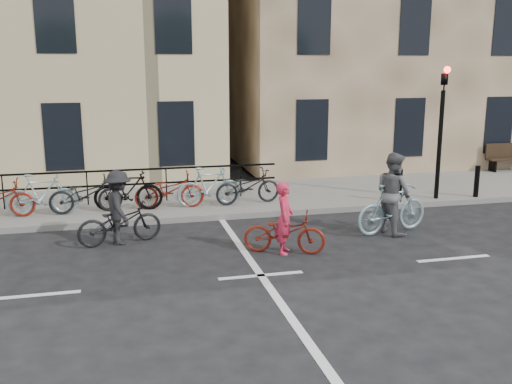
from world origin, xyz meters
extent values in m
plane|color=black|center=(0.00, 0.00, 0.00)|extent=(120.00, 120.00, 0.00)
cube|color=slate|center=(-4.00, 6.00, 0.07)|extent=(46.00, 4.00, 0.15)
cube|color=#836B4F|center=(9.00, 13.00, 6.15)|extent=(14.00, 10.00, 12.00)
cylinder|color=black|center=(6.20, 4.35, 1.65)|extent=(0.12, 0.12, 3.00)
imported|color=black|center=(6.20, 4.35, 3.60)|extent=(0.15, 0.18, 0.90)
sphere|color=#FF0C05|center=(6.20, 4.23, 3.70)|extent=(0.18, 0.18, 0.18)
cylinder|color=black|center=(5.00, 4.25, 0.60)|extent=(0.14, 0.14, 0.90)
cylinder|color=black|center=(7.40, 4.25, 0.60)|extent=(0.14, 0.14, 0.90)
cube|color=black|center=(10.40, 7.65, 0.35)|extent=(0.06, 0.38, 0.40)
cube|color=black|center=(11.00, 7.65, 0.58)|extent=(1.60, 0.40, 0.06)
cube|color=black|center=(11.00, 7.83, 0.87)|extent=(1.60, 0.06, 0.50)
cube|color=black|center=(-3.30, 5.90, 0.62)|extent=(10.40, 0.04, 0.95)
imported|color=#81A0A8|center=(-4.35, 5.00, 0.68)|extent=(1.75, 0.49, 1.05)
imported|color=black|center=(-3.30, 5.00, 0.62)|extent=(1.80, 0.63, 0.95)
imported|color=black|center=(-2.25, 5.00, 0.68)|extent=(1.75, 0.49, 1.05)
imported|color=maroon|center=(-1.20, 5.00, 0.62)|extent=(1.80, 0.63, 0.95)
imported|color=#81A0A8|center=(-0.15, 5.00, 0.68)|extent=(1.75, 0.49, 1.05)
imported|color=black|center=(0.90, 5.00, 0.62)|extent=(1.80, 0.63, 0.95)
imported|color=maroon|center=(0.80, 1.17, 0.44)|extent=(1.78, 1.18, 0.88)
imported|color=#D92647|center=(0.80, 1.17, 0.75)|extent=(0.54, 0.64, 1.50)
imported|color=#81A0A8|center=(3.64, 1.99, 0.59)|extent=(2.02, 0.98, 1.17)
imported|color=#595A5E|center=(3.64, 1.99, 0.94)|extent=(0.90, 1.06, 1.88)
imported|color=black|center=(-2.50, 2.64, 0.48)|extent=(1.92, 1.05, 0.96)
imported|color=black|center=(-2.50, 2.64, 0.81)|extent=(0.83, 1.16, 1.62)
camera|label=1|loc=(-2.46, -9.65, 3.78)|focal=40.00mm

